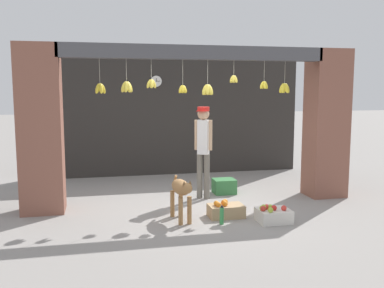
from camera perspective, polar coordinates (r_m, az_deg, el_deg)
The scene contains 12 objects.
ground_plane at distance 7.68m, azimuth 0.73°, elevation -8.40°, with size 60.00×60.00×0.00m, color gray.
shop_back_wall at distance 10.43m, azimuth -3.09°, elevation 3.65°, with size 6.56×0.12×2.83m, color #2D2B28.
shop_pillar_left at distance 7.59m, azimuth -19.53°, elevation 1.85°, with size 0.70×0.60×2.83m, color brown.
shop_pillar_right at distance 8.67m, azimuth 17.47°, elevation 2.58°, with size 0.70×0.60×2.83m, color brown.
storefront_awning at distance 7.52m, azimuth 0.44°, elevation 11.61°, with size 4.66×0.32×0.87m.
dog at distance 6.78m, azimuth -1.44°, elevation -6.23°, with size 0.30×0.86×0.71m.
shopkeeper at distance 8.07m, azimuth 1.52°, elevation -0.02°, with size 0.32×0.32×1.75m.
fruit_crate_oranges at distance 7.10m, azimuth 4.51°, elevation -8.80°, with size 0.57×0.36×0.28m.
fruit_crate_apples at distance 6.94m, azimuth 10.76°, elevation -9.25°, with size 0.50×0.42×0.29m.
produce_box_green at distance 8.64m, azimuth 4.31°, elevation -5.64°, with size 0.43×0.37×0.29m, color #387A42.
water_bottle at distance 6.72m, azimuth 3.98°, elevation -9.51°, with size 0.07×0.07×0.29m.
wall_clock at distance 10.29m, azimuth -4.79°, elevation 8.34°, with size 0.28×0.03×0.28m.
Camera 1 is at (-1.68, -7.20, 2.09)m, focal length 40.00 mm.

